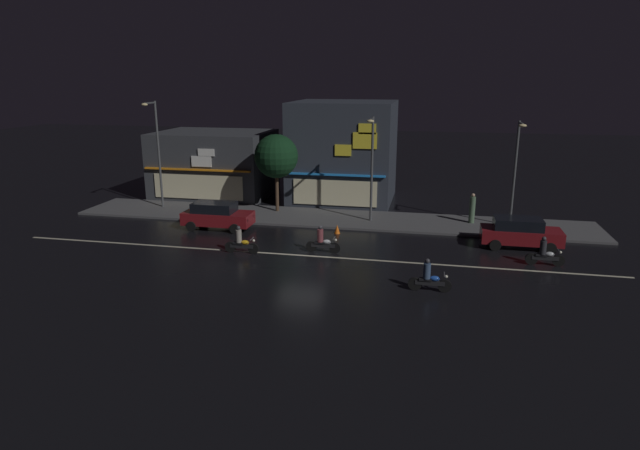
{
  "coord_description": "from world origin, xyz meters",
  "views": [
    {
      "loc": [
        6.66,
        -26.64,
        9.22
      ],
      "look_at": [
        0.68,
        1.86,
        1.22
      ],
      "focal_mm": 30.44,
      "sensor_mm": 36.0,
      "label": 1
    }
  ],
  "objects_px": {
    "traffic_cone": "(337,229)",
    "motorcycle_opposite_lane": "(322,241)",
    "streetlamp_mid": "(372,160)",
    "motorcycle_lead": "(241,242)",
    "pedestrian_on_sidewalk": "(472,209)",
    "motorcycle_trailing_far": "(544,254)",
    "parked_car_trailing": "(217,215)",
    "streetlamp_east": "(516,165)",
    "parked_car_near_kerb": "(520,232)",
    "streetlamp_west": "(157,146)",
    "motorcycle_following": "(429,278)"
  },
  "relations": [
    {
      "from": "streetlamp_mid",
      "to": "pedestrian_on_sidewalk",
      "type": "height_order",
      "value": "streetlamp_mid"
    },
    {
      "from": "pedestrian_on_sidewalk",
      "to": "motorcycle_following",
      "type": "height_order",
      "value": "pedestrian_on_sidewalk"
    },
    {
      "from": "pedestrian_on_sidewalk",
      "to": "motorcycle_trailing_far",
      "type": "height_order",
      "value": "pedestrian_on_sidewalk"
    },
    {
      "from": "traffic_cone",
      "to": "motorcycle_opposite_lane",
      "type": "bearing_deg",
      "value": -92.27
    },
    {
      "from": "streetlamp_mid",
      "to": "motorcycle_lead",
      "type": "relative_size",
      "value": 3.51
    },
    {
      "from": "motorcycle_following",
      "to": "streetlamp_mid",
      "type": "bearing_deg",
      "value": -71.72
    },
    {
      "from": "streetlamp_west",
      "to": "streetlamp_mid",
      "type": "height_order",
      "value": "streetlamp_west"
    },
    {
      "from": "streetlamp_east",
      "to": "motorcycle_following",
      "type": "distance_m",
      "value": 12.98
    },
    {
      "from": "streetlamp_east",
      "to": "motorcycle_lead",
      "type": "relative_size",
      "value": 3.43
    },
    {
      "from": "motorcycle_opposite_lane",
      "to": "streetlamp_west",
      "type": "bearing_deg",
      "value": 148.48
    },
    {
      "from": "motorcycle_trailing_far",
      "to": "motorcycle_opposite_lane",
      "type": "bearing_deg",
      "value": -179.69
    },
    {
      "from": "parked_car_trailing",
      "to": "motorcycle_lead",
      "type": "height_order",
      "value": "parked_car_trailing"
    },
    {
      "from": "streetlamp_mid",
      "to": "parked_car_near_kerb",
      "type": "bearing_deg",
      "value": -21.25
    },
    {
      "from": "streetlamp_mid",
      "to": "parked_car_trailing",
      "type": "xyz_separation_m",
      "value": [
        -9.22,
        -3.22,
        -3.24
      ]
    },
    {
      "from": "motorcycle_following",
      "to": "traffic_cone",
      "type": "height_order",
      "value": "motorcycle_following"
    },
    {
      "from": "streetlamp_west",
      "to": "motorcycle_lead",
      "type": "xyz_separation_m",
      "value": [
        9.06,
        -8.4,
        -3.88
      ]
    },
    {
      "from": "motorcycle_lead",
      "to": "traffic_cone",
      "type": "relative_size",
      "value": 3.45
    },
    {
      "from": "motorcycle_opposite_lane",
      "to": "traffic_cone",
      "type": "xyz_separation_m",
      "value": [
        0.15,
        3.8,
        -0.36
      ]
    },
    {
      "from": "streetlamp_west",
      "to": "motorcycle_trailing_far",
      "type": "distance_m",
      "value": 26.0
    },
    {
      "from": "motorcycle_following",
      "to": "motorcycle_opposite_lane",
      "type": "relative_size",
      "value": 1.0
    },
    {
      "from": "streetlamp_west",
      "to": "parked_car_near_kerb",
      "type": "relative_size",
      "value": 1.73
    },
    {
      "from": "parked_car_trailing",
      "to": "motorcycle_lead",
      "type": "xyz_separation_m",
      "value": [
        3.12,
        -4.35,
        -0.24
      ]
    },
    {
      "from": "streetlamp_mid",
      "to": "motorcycle_following",
      "type": "distance_m",
      "value": 12.16
    },
    {
      "from": "motorcycle_following",
      "to": "streetlamp_east",
      "type": "bearing_deg",
      "value": -114.02
    },
    {
      "from": "parked_car_near_kerb",
      "to": "motorcycle_trailing_far",
      "type": "distance_m",
      "value": 3.05
    },
    {
      "from": "parked_car_trailing",
      "to": "streetlamp_east",
      "type": "bearing_deg",
      "value": 11.91
    },
    {
      "from": "pedestrian_on_sidewalk",
      "to": "parked_car_trailing",
      "type": "height_order",
      "value": "pedestrian_on_sidewalk"
    },
    {
      "from": "streetlamp_mid",
      "to": "motorcycle_opposite_lane",
      "type": "xyz_separation_m",
      "value": [
        -1.83,
        -6.56,
        -3.47
      ]
    },
    {
      "from": "motorcycle_opposite_lane",
      "to": "motorcycle_trailing_far",
      "type": "height_order",
      "value": "same"
    },
    {
      "from": "streetlamp_east",
      "to": "parked_car_trailing",
      "type": "relative_size",
      "value": 1.52
    },
    {
      "from": "streetlamp_mid",
      "to": "motorcycle_following",
      "type": "height_order",
      "value": "streetlamp_mid"
    },
    {
      "from": "motorcycle_trailing_far",
      "to": "traffic_cone",
      "type": "distance_m",
      "value": 11.77
    },
    {
      "from": "parked_car_trailing",
      "to": "motorcycle_trailing_far",
      "type": "bearing_deg",
      "value": -9.42
    },
    {
      "from": "parked_car_near_kerb",
      "to": "motorcycle_following",
      "type": "distance_m",
      "value": 9.01
    },
    {
      "from": "streetlamp_west",
      "to": "streetlamp_mid",
      "type": "relative_size",
      "value": 1.12
    },
    {
      "from": "motorcycle_trailing_far",
      "to": "streetlamp_east",
      "type": "bearing_deg",
      "value": 95.59
    },
    {
      "from": "streetlamp_west",
      "to": "motorcycle_trailing_far",
      "type": "xyz_separation_m",
      "value": [
        24.69,
        -7.16,
        -3.88
      ]
    },
    {
      "from": "streetlamp_mid",
      "to": "motorcycle_lead",
      "type": "distance_m",
      "value": 10.33
    },
    {
      "from": "streetlamp_west",
      "to": "motorcycle_following",
      "type": "height_order",
      "value": "streetlamp_west"
    },
    {
      "from": "streetlamp_west",
      "to": "traffic_cone",
      "type": "relative_size",
      "value": 13.55
    },
    {
      "from": "parked_car_near_kerb",
      "to": "motorcycle_lead",
      "type": "bearing_deg",
      "value": -164.29
    },
    {
      "from": "streetlamp_mid",
      "to": "parked_car_near_kerb",
      "type": "xyz_separation_m",
      "value": [
        8.74,
        -3.4,
        -3.24
      ]
    },
    {
      "from": "pedestrian_on_sidewalk",
      "to": "parked_car_trailing",
      "type": "xyz_separation_m",
      "value": [
        -15.63,
        -4.19,
        -0.16
      ]
    },
    {
      "from": "parked_car_trailing",
      "to": "motorcycle_opposite_lane",
      "type": "bearing_deg",
      "value": -24.34
    },
    {
      "from": "streetlamp_west",
      "to": "motorcycle_trailing_far",
      "type": "bearing_deg",
      "value": -16.18
    },
    {
      "from": "parked_car_near_kerb",
      "to": "motorcycle_trailing_far",
      "type": "bearing_deg",
      "value": -74.96
    },
    {
      "from": "streetlamp_east",
      "to": "parked_car_near_kerb",
      "type": "distance_m",
      "value": 5.07
    },
    {
      "from": "streetlamp_west",
      "to": "motorcycle_trailing_far",
      "type": "relative_size",
      "value": 3.92
    },
    {
      "from": "streetlamp_east",
      "to": "parked_car_near_kerb",
      "type": "height_order",
      "value": "streetlamp_east"
    },
    {
      "from": "streetlamp_west",
      "to": "parked_car_trailing",
      "type": "height_order",
      "value": "streetlamp_west"
    }
  ]
}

